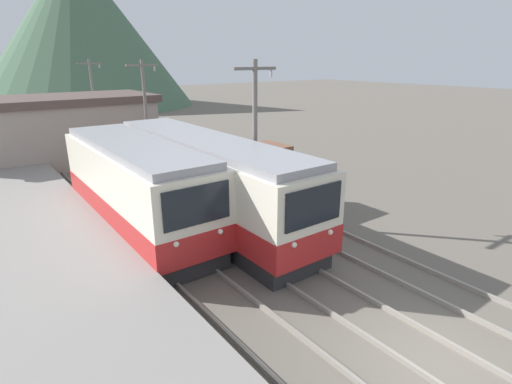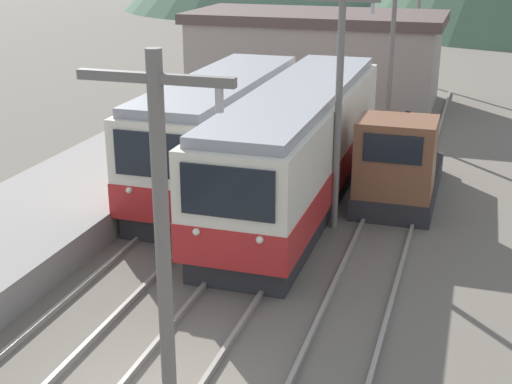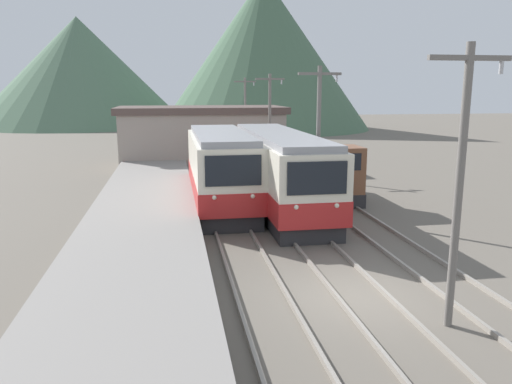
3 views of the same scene
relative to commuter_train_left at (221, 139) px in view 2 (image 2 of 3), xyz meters
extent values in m
cube|color=#28282B|center=(0.00, 0.01, -1.39)|extent=(2.58, 9.81, 0.70)
cube|color=silver|center=(0.00, 0.01, 0.35)|extent=(2.80, 10.22, 2.78)
cube|color=red|center=(0.00, 0.01, -0.54)|extent=(2.84, 10.26, 1.00)
cube|color=black|center=(0.00, -5.14, 0.90)|extent=(2.24, 0.06, 1.22)
sphere|color=silver|center=(-0.77, -5.15, -0.15)|extent=(0.18, 0.18, 0.18)
sphere|color=silver|center=(0.77, -5.15, -0.15)|extent=(0.18, 0.18, 0.18)
cube|color=#939399|center=(0.00, 0.01, 1.88)|extent=(2.46, 9.81, 0.28)
cube|color=#28282B|center=(2.80, -0.66, -1.39)|extent=(2.58, 12.58, 0.70)
cube|color=silver|center=(2.80, -0.66, 0.34)|extent=(2.80, 13.10, 2.76)
cube|color=red|center=(2.80, -0.66, -0.55)|extent=(2.84, 13.14, 0.99)
cube|color=black|center=(2.80, -7.24, 0.89)|extent=(2.24, 0.06, 1.21)
sphere|color=silver|center=(2.03, -7.25, -0.16)|extent=(0.18, 0.18, 0.18)
sphere|color=silver|center=(3.57, -7.25, -0.16)|extent=(0.18, 0.18, 0.18)
cube|color=#939399|center=(2.80, -0.66, 1.86)|extent=(2.46, 12.58, 0.28)
cube|color=#28282B|center=(5.80, 1.26, -1.39)|extent=(2.40, 5.87, 0.70)
cube|color=brown|center=(5.80, -0.73, 0.11)|extent=(2.28, 1.88, 2.30)
cube|color=black|center=(5.80, -1.69, 0.61)|extent=(1.68, 0.04, 0.83)
cube|color=brown|center=(5.80, 2.20, -0.34)|extent=(1.92, 3.89, 1.40)
cylinder|color=black|center=(5.80, 2.20, 0.61)|extent=(0.16, 0.16, 0.50)
cylinder|color=slate|center=(4.30, -13.82, 1.67)|extent=(0.20, 0.20, 6.82)
cube|color=slate|center=(4.30, -13.82, 4.73)|extent=(2.00, 0.12, 0.12)
cylinder|color=#B2B2B7|center=(5.10, -13.82, 4.53)|extent=(0.10, 0.10, 0.30)
cylinder|color=slate|center=(4.30, -2.22, 1.67)|extent=(0.20, 0.20, 6.82)
cylinder|color=#B2B2B7|center=(5.10, -2.22, 4.53)|extent=(0.10, 0.10, 0.30)
cylinder|color=slate|center=(4.30, 9.37, 1.67)|extent=(0.20, 0.20, 6.82)
cylinder|color=slate|center=(4.30, 20.96, 1.67)|extent=(0.20, 0.20, 6.82)
cube|color=gray|center=(-0.08, 14.26, 0.26)|extent=(12.00, 6.00, 4.01)
cube|color=#51423D|center=(-0.08, 14.26, 2.51)|extent=(12.60, 6.30, 0.50)
camera|label=1|loc=(-5.26, -15.20, 5.07)|focal=28.00mm
camera|label=2|loc=(7.91, -21.36, 6.29)|focal=50.00mm
camera|label=3|loc=(-2.34, -24.39, 4.04)|focal=35.00mm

